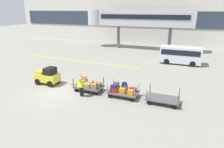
{
  "coord_description": "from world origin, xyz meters",
  "views": [
    {
      "loc": [
        9.35,
        -11.77,
        6.47
      ],
      "look_at": [
        3.71,
        2.54,
        1.28
      ],
      "focal_mm": 31.03,
      "sensor_mm": 36.0,
      "label": 1
    }
  ],
  "objects_px": {
    "baggage_cart_lead": "(89,85)",
    "baggage_cart_middle": "(123,90)",
    "baggage_tug": "(48,76)",
    "baggage_cart_tail": "(163,99)",
    "shuttle_van": "(180,54)",
    "safety_cone_near": "(53,68)",
    "baggage_handler": "(81,86)"
  },
  "relations": [
    {
      "from": "baggage_cart_lead",
      "to": "baggage_cart_middle",
      "type": "bearing_deg",
      "value": -0.4
    },
    {
      "from": "baggage_tug",
      "to": "baggage_cart_tail",
      "type": "distance_m",
      "value": 10.17
    },
    {
      "from": "baggage_cart_tail",
      "to": "shuttle_van",
      "type": "bearing_deg",
      "value": 87.39
    },
    {
      "from": "safety_cone_near",
      "to": "baggage_cart_middle",
      "type": "bearing_deg",
      "value": -20.7
    },
    {
      "from": "baggage_cart_tail",
      "to": "baggage_handler",
      "type": "relative_size",
      "value": 1.92
    },
    {
      "from": "baggage_tug",
      "to": "baggage_cart_middle",
      "type": "xyz_separation_m",
      "value": [
        7.11,
        -0.03,
        -0.24
      ]
    },
    {
      "from": "baggage_cart_tail",
      "to": "baggage_handler",
      "type": "bearing_deg",
      "value": -168.88
    },
    {
      "from": "baggage_cart_lead",
      "to": "baggage_handler",
      "type": "xyz_separation_m",
      "value": [
        0.02,
        -1.24,
        0.35
      ]
    },
    {
      "from": "safety_cone_near",
      "to": "baggage_tug",
      "type": "bearing_deg",
      "value": -57.72
    },
    {
      "from": "baggage_cart_middle",
      "to": "baggage_handler",
      "type": "bearing_deg",
      "value": -157.56
    },
    {
      "from": "baggage_cart_middle",
      "to": "baggage_handler",
      "type": "relative_size",
      "value": 1.92
    },
    {
      "from": "baggage_cart_tail",
      "to": "baggage_tug",
      "type": "bearing_deg",
      "value": 179.59
    },
    {
      "from": "baggage_cart_lead",
      "to": "safety_cone_near",
      "type": "height_order",
      "value": "baggage_cart_lead"
    },
    {
      "from": "shuttle_van",
      "to": "safety_cone_near",
      "type": "distance_m",
      "value": 15.24
    },
    {
      "from": "baggage_tug",
      "to": "shuttle_van",
      "type": "distance_m",
      "value": 15.76
    },
    {
      "from": "baggage_cart_lead",
      "to": "baggage_cart_middle",
      "type": "xyz_separation_m",
      "value": [
        2.98,
        -0.02,
        -0.0
      ]
    },
    {
      "from": "baggage_cart_middle",
      "to": "shuttle_van",
      "type": "relative_size",
      "value": 0.62
    },
    {
      "from": "baggage_cart_lead",
      "to": "shuttle_van",
      "type": "relative_size",
      "value": 0.62
    },
    {
      "from": "baggage_cart_lead",
      "to": "baggage_cart_tail",
      "type": "relative_size",
      "value": 1.0
    },
    {
      "from": "baggage_handler",
      "to": "safety_cone_near",
      "type": "xyz_separation_m",
      "value": [
        -6.36,
        4.74,
        -0.59
      ]
    },
    {
      "from": "baggage_tug",
      "to": "baggage_cart_lead",
      "type": "bearing_deg",
      "value": -0.14
    },
    {
      "from": "baggage_handler",
      "to": "safety_cone_near",
      "type": "distance_m",
      "value": 7.95
    },
    {
      "from": "baggage_handler",
      "to": "baggage_cart_lead",
      "type": "bearing_deg",
      "value": 90.97
    },
    {
      "from": "safety_cone_near",
      "to": "baggage_handler",
      "type": "bearing_deg",
      "value": -36.73
    },
    {
      "from": "baggage_cart_middle",
      "to": "safety_cone_near",
      "type": "height_order",
      "value": "baggage_cart_middle"
    },
    {
      "from": "baggage_handler",
      "to": "shuttle_van",
      "type": "height_order",
      "value": "shuttle_van"
    },
    {
      "from": "baggage_tug",
      "to": "safety_cone_near",
      "type": "relative_size",
      "value": 3.83
    },
    {
      "from": "baggage_cart_lead",
      "to": "shuttle_van",
      "type": "height_order",
      "value": "shuttle_van"
    },
    {
      "from": "baggage_tug",
      "to": "baggage_cart_middle",
      "type": "distance_m",
      "value": 7.11
    },
    {
      "from": "baggage_cart_lead",
      "to": "baggage_cart_tail",
      "type": "height_order",
      "value": "baggage_cart_lead"
    },
    {
      "from": "baggage_cart_tail",
      "to": "safety_cone_near",
      "type": "relative_size",
      "value": 5.46
    },
    {
      "from": "baggage_tug",
      "to": "shuttle_van",
      "type": "bearing_deg",
      "value": 47.26
    }
  ]
}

